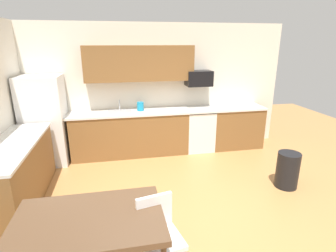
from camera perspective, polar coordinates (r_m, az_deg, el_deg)
ground_plane at (r=3.92m, az=3.03°, el=-18.60°), size 12.00×12.00×0.00m
wall_back at (r=5.84m, az=-3.20°, el=8.09°), size 5.80×0.10×2.70m
cabinet_run_back at (r=5.68m, az=-8.05°, el=-1.73°), size 2.40×0.60×0.90m
cabinet_run_back_right at (r=6.25m, az=14.20°, el=-0.29°), size 1.15×0.60×0.90m
cabinet_run_left at (r=4.53m, az=-29.67°, el=-9.13°), size 0.60×2.00×0.90m
countertop_back at (r=5.59m, az=-2.61°, el=3.17°), size 4.80×0.64×0.04m
countertop_left at (r=4.36m, az=-30.60°, el=-3.57°), size 0.64×2.00×0.04m
upper_cabinets_back at (r=5.53m, az=-6.13°, el=13.22°), size 2.20×0.34×0.70m
refrigerator at (r=5.64m, az=-24.92°, el=1.01°), size 0.76×0.70×1.72m
oven_range at (r=5.94m, az=6.53°, el=-0.76°), size 0.60×0.60×0.91m
microwave at (r=5.78m, az=6.61°, el=10.14°), size 0.54×0.36×0.32m
sink_basin at (r=5.55m, az=-10.25°, el=2.34°), size 0.48×0.40×0.14m
sink_faucet at (r=5.68m, az=-10.38°, el=4.37°), size 0.02×0.02×0.24m
dining_table at (r=2.75m, az=-16.59°, el=-19.44°), size 1.40×0.90×0.75m
chair_near_table at (r=2.86m, az=-2.08°, el=-21.67°), size 0.48×0.48×0.85m
trash_bin at (r=4.85m, az=24.27°, el=-8.61°), size 0.36×0.36×0.60m
kettle at (r=5.58m, az=-5.95°, el=4.11°), size 0.14×0.14×0.20m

